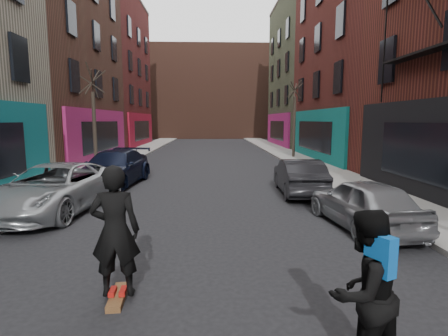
{
  "coord_description": "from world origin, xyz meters",
  "views": [
    {
      "loc": [
        0.19,
        -1.39,
        2.78
      ],
      "look_at": [
        0.49,
        7.23,
        1.6
      ],
      "focal_mm": 28.0,
      "sensor_mm": 36.0,
      "label": 1
    }
  ],
  "objects": [
    {
      "name": "tree_left_far",
      "position": [
        -6.2,
        18.0,
        3.38
      ],
      "size": [
        2.0,
        2.0,
        6.5
      ],
      "primitive_type": null,
      "color": "black",
      "rests_on": "sidewalk_left"
    },
    {
      "name": "sidewalk_left",
      "position": [
        -6.25,
        30.0,
        0.07
      ],
      "size": [
        2.5,
        84.0,
        0.13
      ],
      "primitive_type": "cube",
      "color": "gray",
      "rests_on": "ground"
    },
    {
      "name": "building_far",
      "position": [
        0.0,
        56.0,
        7.0
      ],
      "size": [
        40.0,
        10.0,
        14.0
      ],
      "primitive_type": "cube",
      "color": "#47281E",
      "rests_on": "ground"
    },
    {
      "name": "parked_left_end",
      "position": [
        -4.01,
        13.6,
        0.75
      ],
      "size": [
        2.61,
        5.34,
        1.5
      ],
      "primitive_type": "imported",
      "rotation": [
        0.0,
        0.0,
        -0.1
      ],
      "color": "black",
      "rests_on": "ground"
    },
    {
      "name": "tree_right_far",
      "position": [
        6.2,
        24.0,
        3.53
      ],
      "size": [
        2.0,
        2.0,
        6.8
      ],
      "primitive_type": null,
      "color": "black",
      "rests_on": "sidewalk_right"
    },
    {
      "name": "sidewalk_right",
      "position": [
        6.25,
        30.0,
        0.07
      ],
      "size": [
        2.5,
        84.0,
        0.13
      ],
      "primitive_type": "cube",
      "color": "gray",
      "rests_on": "ground"
    },
    {
      "name": "pedestrian",
      "position": [
        1.83,
        2.12,
        0.94
      ],
      "size": [
        1.11,
        1.02,
        1.86
      ],
      "rotation": [
        0.0,
        0.0,
        3.58
      ],
      "color": "black",
      "rests_on": "ground"
    },
    {
      "name": "parked_right_end",
      "position": [
        3.49,
        11.55,
        0.67
      ],
      "size": [
        1.62,
        4.13,
        1.34
      ],
      "primitive_type": "imported",
      "rotation": [
        0.0,
        0.0,
        3.09
      ],
      "color": "black",
      "rests_on": "ground"
    },
    {
      "name": "parked_right_far",
      "position": [
        4.11,
        7.31,
        0.66
      ],
      "size": [
        1.99,
        4.03,
        1.32
      ],
      "primitive_type": "imported",
      "rotation": [
        0.0,
        0.0,
        3.26
      ],
      "color": "gray",
      "rests_on": "ground"
    },
    {
      "name": "parked_left_far",
      "position": [
        -4.6,
        9.24,
        0.73
      ],
      "size": [
        3.06,
        5.53,
        1.46
      ],
      "primitive_type": "imported",
      "rotation": [
        0.0,
        0.0,
        -0.12
      ],
      "color": "#979B9F",
      "rests_on": "ground"
    },
    {
      "name": "skateboard",
      "position": [
        -1.28,
        3.79,
        0.05
      ],
      "size": [
        0.28,
        0.81,
        0.1
      ],
      "primitive_type": "cube",
      "rotation": [
        0.0,
        0.0,
        0.07
      ],
      "color": "brown",
      "rests_on": "ground"
    },
    {
      "name": "skateboarder",
      "position": [
        -1.28,
        3.79,
        1.11
      ],
      "size": [
        0.77,
        0.54,
        2.03
      ],
      "primitive_type": "imported",
      "rotation": [
        0.0,
        0.0,
        3.21
      ],
      "color": "black",
      "rests_on": "skateboard"
    }
  ]
}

